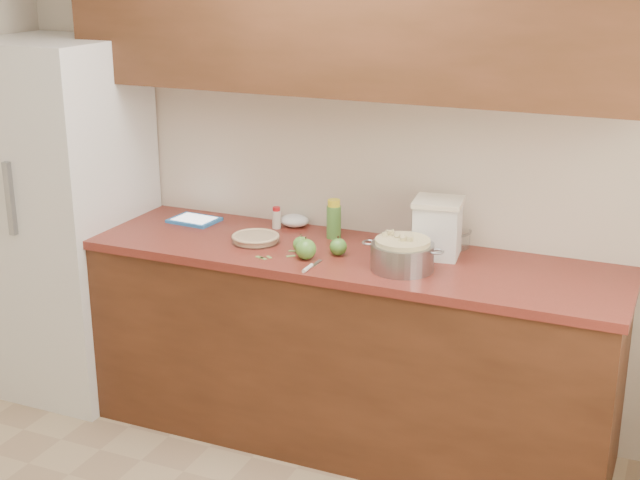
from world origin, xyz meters
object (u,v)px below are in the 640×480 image
at_px(pie, 256,238).
at_px(tablet, 194,220).
at_px(flour_canister, 438,227).
at_px(colander, 402,255).

distance_m(pie, tablet, 0.46).
xyz_separation_m(pie, tablet, (-0.43, 0.17, -0.01)).
relative_size(flour_canister, tablet, 1.06).
bearing_deg(colander, tablet, 167.99).
xyz_separation_m(colander, flour_canister, (0.08, 0.23, 0.07)).
height_order(colander, tablet, colander).
relative_size(colander, tablet, 1.49).
relative_size(pie, colander, 0.63).
distance_m(pie, flour_canister, 0.84).
distance_m(colander, tablet, 1.19).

